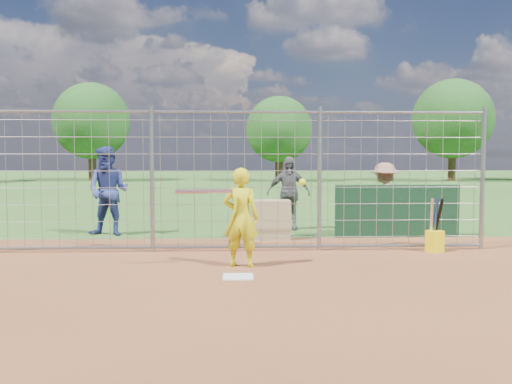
{
  "coord_description": "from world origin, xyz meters",
  "views": [
    {
      "loc": [
        -0.11,
        -8.19,
        1.76
      ],
      "look_at": [
        0.3,
        0.8,
        1.15
      ],
      "focal_mm": 40.0,
      "sensor_mm": 36.0,
      "label": 1
    }
  ],
  "objects_px": {
    "bystander_b": "(288,193)",
    "bystander_c": "(385,199)",
    "batter": "(241,217)",
    "bystander_a": "(108,191)",
    "bucket_with_bats": "(435,238)",
    "equipment_bin": "(270,220)"
  },
  "relations": [
    {
      "from": "bystander_b",
      "to": "bucket_with_bats",
      "type": "relative_size",
      "value": 1.74
    },
    {
      "from": "equipment_bin",
      "to": "bystander_c",
      "type": "bearing_deg",
      "value": 7.79
    },
    {
      "from": "bucket_with_bats",
      "to": "batter",
      "type": "bearing_deg",
      "value": -161.24
    },
    {
      "from": "batter",
      "to": "equipment_bin",
      "type": "bearing_deg",
      "value": -87.72
    },
    {
      "from": "batter",
      "to": "bystander_a",
      "type": "distance_m",
      "value": 4.49
    },
    {
      "from": "bystander_b",
      "to": "bucket_with_bats",
      "type": "height_order",
      "value": "bystander_b"
    },
    {
      "from": "batter",
      "to": "bystander_c",
      "type": "distance_m",
      "value": 4.49
    },
    {
      "from": "bystander_b",
      "to": "bystander_c",
      "type": "height_order",
      "value": "bystander_b"
    },
    {
      "from": "bystander_a",
      "to": "bucket_with_bats",
      "type": "height_order",
      "value": "bystander_a"
    },
    {
      "from": "batter",
      "to": "bystander_c",
      "type": "xyz_separation_m",
      "value": [
        3.13,
        3.22,
        0.01
      ]
    },
    {
      "from": "bystander_a",
      "to": "bucket_with_bats",
      "type": "xyz_separation_m",
      "value": [
        6.27,
        -2.34,
        -0.71
      ]
    },
    {
      "from": "batter",
      "to": "equipment_bin",
      "type": "distance_m",
      "value": 2.98
    },
    {
      "from": "bystander_b",
      "to": "batter",
      "type": "bearing_deg",
      "value": -101.9
    },
    {
      "from": "bystander_a",
      "to": "equipment_bin",
      "type": "bearing_deg",
      "value": 3.12
    },
    {
      "from": "bystander_c",
      "to": "bystander_b",
      "type": "bearing_deg",
      "value": -57.85
    },
    {
      "from": "bystander_c",
      "to": "equipment_bin",
      "type": "xyz_separation_m",
      "value": [
        -2.47,
        -0.34,
        -0.38
      ]
    },
    {
      "from": "bystander_c",
      "to": "bucket_with_bats",
      "type": "distance_m",
      "value": 2.13
    },
    {
      "from": "bystander_b",
      "to": "bystander_c",
      "type": "bearing_deg",
      "value": -25.58
    },
    {
      "from": "batter",
      "to": "bystander_a",
      "type": "height_order",
      "value": "bystander_a"
    },
    {
      "from": "equipment_bin",
      "to": "bucket_with_bats",
      "type": "relative_size",
      "value": 0.82
    },
    {
      "from": "batter",
      "to": "bystander_a",
      "type": "xyz_separation_m",
      "value": [
        -2.78,
        3.53,
        0.19
      ]
    },
    {
      "from": "batter",
      "to": "bystander_b",
      "type": "bearing_deg",
      "value": -90.13
    }
  ]
}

